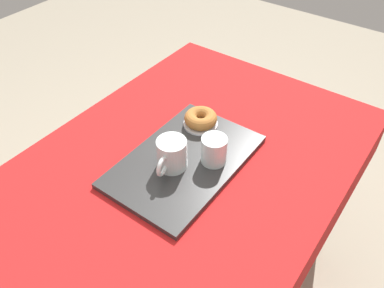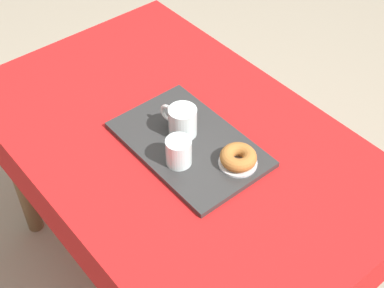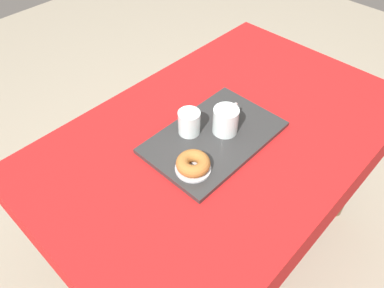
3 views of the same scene
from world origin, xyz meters
The scene contains 7 objects.
ground_plane centered at (0.00, 0.00, 0.00)m, with size 6.00×6.00×0.00m, color gray.
dining_table centered at (0.00, 0.00, 0.67)m, with size 1.34×0.86×0.77m.
serving_tray centered at (0.06, 0.00, 0.78)m, with size 0.46×0.29×0.02m, color #2D2D2D.
tea_mug_left centered at (0.01, 0.01, 0.83)m, with size 0.13×0.09×0.09m.
water_glass_near centered at (0.10, -0.07, 0.83)m, with size 0.07×0.07×0.08m.
donut_plate_left centered at (0.21, 0.05, 0.79)m, with size 0.11×0.11×0.01m, color silver.
sugar_donut_left centered at (0.21, 0.05, 0.81)m, with size 0.11×0.11×0.04m, color #A3662D.
Camera 3 is at (0.75, 0.55, 1.64)m, focal length 34.41 mm.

